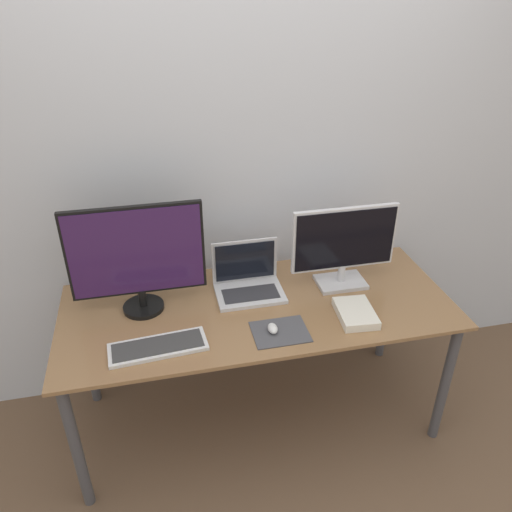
{
  "coord_description": "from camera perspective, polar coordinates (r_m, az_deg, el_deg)",
  "views": [
    {
      "loc": [
        -0.43,
        -1.48,
        2.08
      ],
      "look_at": [
        -0.01,
        0.39,
        0.98
      ],
      "focal_mm": 35.0,
      "sensor_mm": 36.0,
      "label": 1
    }
  ],
  "objects": [
    {
      "name": "laptop",
      "position": [
        2.41,
        -0.95,
        -2.74
      ],
      "size": [
        0.32,
        0.23,
        0.24
      ],
      "color": "silver",
      "rests_on": "desk"
    },
    {
      "name": "desk",
      "position": [
        2.39,
        0.25,
        -7.32
      ],
      "size": [
        1.81,
        0.75,
        0.73
      ],
      "color": "olive",
      "rests_on": "ground_plane"
    },
    {
      "name": "mouse",
      "position": [
        2.16,
        1.92,
        -8.27
      ],
      "size": [
        0.04,
        0.07,
        0.03
      ],
      "color": "silver",
      "rests_on": "mousepad"
    },
    {
      "name": "mousepad",
      "position": [
        2.18,
        2.77,
        -8.65
      ],
      "size": [
        0.24,
        0.19,
        0.0
      ],
      "color": "#47474C",
      "rests_on": "desk"
    },
    {
      "name": "book",
      "position": [
        2.3,
        11.31,
        -6.42
      ],
      "size": [
        0.18,
        0.24,
        0.04
      ],
      "color": "silver",
      "rests_on": "desk"
    },
    {
      "name": "keyboard",
      "position": [
        2.13,
        -11.14,
        -10.15
      ],
      "size": [
        0.41,
        0.18,
        0.02
      ],
      "color": "silver",
      "rests_on": "desk"
    },
    {
      "name": "monitor_left",
      "position": [
        2.23,
        -13.46,
        -0.09
      ],
      "size": [
        0.59,
        0.19,
        0.51
      ],
      "color": "black",
      "rests_on": "desk"
    },
    {
      "name": "ground_plane",
      "position": [
        2.59,
        2.24,
        -23.72
      ],
      "size": [
        12.0,
        12.0,
        0.0
      ],
      "primitive_type": "plane",
      "color": "brown"
    },
    {
      "name": "monitor_right",
      "position": [
        2.42,
        10.02,
        1.21
      ],
      "size": [
        0.51,
        0.17,
        0.41
      ],
      "color": "silver",
      "rests_on": "desk"
    },
    {
      "name": "wall_back",
      "position": [
        2.48,
        -2.02,
        10.16
      ],
      "size": [
        7.0,
        0.05,
        2.5
      ],
      "color": "silver",
      "rests_on": "ground_plane"
    }
  ]
}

